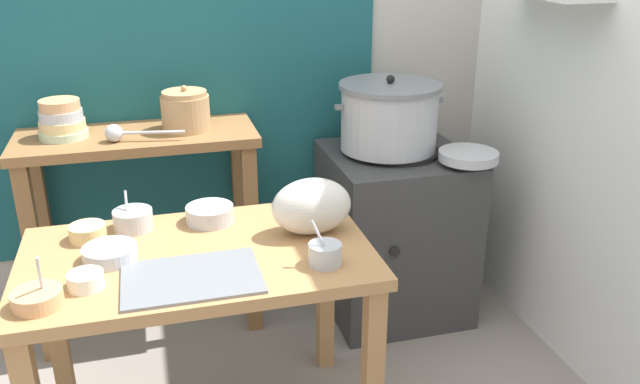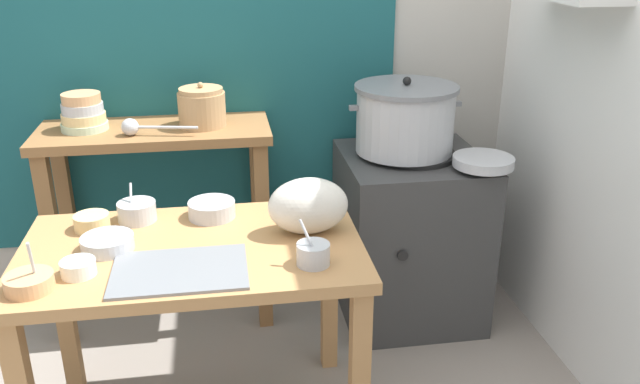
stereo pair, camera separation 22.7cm
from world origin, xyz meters
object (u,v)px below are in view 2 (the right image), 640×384
at_px(plastic_bag, 308,206).
at_px(wide_pan, 483,161).
at_px(prep_bowl_4, 107,242).
at_px(prep_bowl_5, 137,211).
at_px(prep_bowl_0, 211,209).
at_px(clay_pot, 202,107).
at_px(bowl_stack_enamel, 83,113).
at_px(serving_tray, 179,271).
at_px(prep_bowl_2, 313,253).
at_px(prep_bowl_6, 78,267).
at_px(steamer_pot, 405,118).
at_px(back_shelf_table, 158,178).
at_px(prep_bowl_3, 29,282).
at_px(ladle, 133,127).
at_px(prep_bowl_1, 91,221).
at_px(prep_table, 194,276).
at_px(stove_block, 409,235).

height_order(plastic_bag, wide_pan, plastic_bag).
relative_size(prep_bowl_4, prep_bowl_5, 1.25).
relative_size(prep_bowl_0, prep_bowl_4, 1.00).
height_order(clay_pot, bowl_stack_enamel, clay_pot).
relative_size(serving_tray, prep_bowl_4, 2.41).
distance_m(bowl_stack_enamel, wide_pan, 1.64).
xyz_separation_m(plastic_bag, prep_bowl_4, (-0.65, -0.03, -0.07)).
relative_size(bowl_stack_enamel, prep_bowl_2, 1.28).
bearing_deg(prep_bowl_6, steamer_pot, 33.32).
bearing_deg(prep_bowl_2, back_shelf_table, 119.12).
bearing_deg(wide_pan, prep_bowl_3, -158.44).
height_order(back_shelf_table, plastic_bag, plastic_bag).
xyz_separation_m(ladle, serving_tray, (0.20, -0.84, -0.21)).
distance_m(clay_pot, bowl_stack_enamel, 0.48).
xyz_separation_m(wide_pan, prep_bowl_0, (-1.09, -0.20, -0.05)).
height_order(steamer_pot, prep_bowl_4, steamer_pot).
bearing_deg(serving_tray, back_shelf_table, 97.90).
bearing_deg(prep_bowl_1, back_shelf_table, 73.33).
height_order(back_shelf_table, bowl_stack_enamel, bowl_stack_enamel).
xyz_separation_m(prep_table, steamer_pot, (0.89, 0.66, 0.32)).
xyz_separation_m(clay_pot, prep_bowl_4, (-0.31, -0.75, -0.23)).
distance_m(bowl_stack_enamel, prep_bowl_2, 1.28).
bearing_deg(back_shelf_table, prep_table, -78.10).
xyz_separation_m(steamer_pot, prep_bowl_4, (-1.15, -0.64, -0.18)).
bearing_deg(prep_bowl_5, prep_bowl_2, -36.52).
distance_m(back_shelf_table, plastic_bag, 0.92).
bearing_deg(prep_bowl_0, ladle, 123.30).
bearing_deg(prep_bowl_6, prep_bowl_0, 42.75).
relative_size(back_shelf_table, clay_pot, 4.90).
bearing_deg(plastic_bag, stove_block, 47.61).
xyz_separation_m(clay_pot, prep_bowl_0, (0.02, -0.55, -0.23)).
bearing_deg(clay_pot, prep_bowl_3, -116.55).
xyz_separation_m(clay_pot, prep_bowl_3, (-0.49, -0.98, -0.23)).
bearing_deg(serving_tray, stove_block, 40.09).
distance_m(serving_tray, prep_bowl_0, 0.40).
relative_size(steamer_pot, serving_tray, 1.21).
bearing_deg(prep_bowl_5, prep_bowl_6, -109.78).
bearing_deg(stove_block, wide_pan, -43.73).
distance_m(prep_bowl_2, prep_bowl_5, 0.70).
xyz_separation_m(prep_bowl_4, prep_bowl_5, (0.07, 0.21, 0.01)).
xyz_separation_m(plastic_bag, wide_pan, (0.77, 0.38, -0.02)).
height_order(plastic_bag, prep_bowl_3, plastic_bag).
bearing_deg(prep_bowl_3, plastic_bag, 16.89).
bearing_deg(prep_bowl_2, prep_bowl_6, 176.38).
bearing_deg(stove_block, prep_bowl_1, -160.23).
bearing_deg(plastic_bag, prep_bowl_6, -165.53).
bearing_deg(prep_bowl_5, clay_pot, 66.44).
xyz_separation_m(stove_block, prep_bowl_4, (-1.19, -0.62, 0.36)).
distance_m(plastic_bag, prep_bowl_4, 0.65).
relative_size(prep_table, prep_bowl_5, 8.29).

